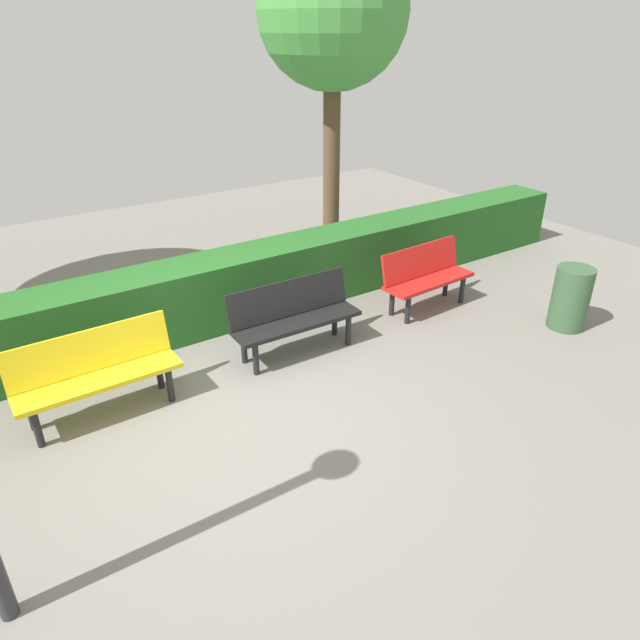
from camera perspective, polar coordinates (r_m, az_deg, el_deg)
The scene contains 7 objects.
ground_plane at distance 5.92m, azimuth -7.48°, elevation -9.12°, with size 16.00×16.00×0.00m, color gray.
bench_red at distance 7.90m, azimuth 10.48°, elevation 4.44°, with size 1.38×0.53×0.86m.
bench_black at distance 6.68m, azimuth -2.62°, elevation 0.54°, with size 1.57×0.51×0.86m.
bench_yellow at distance 6.03m, azimuth -21.46°, elevation -4.70°, with size 1.58×0.48×0.86m.
hedge_row at distance 7.59m, azimuth -8.02°, elevation 3.41°, with size 11.63×0.70×0.89m, color #266023.
tree_near at distance 9.55m, azimuth 1.29°, elevation 28.25°, with size 2.27×2.27×4.82m.
trash_bin at distance 7.93m, azimuth 23.70°, elevation 2.02°, with size 0.47×0.47×0.81m, color #385938.
Camera 1 is at (2.01, 4.33, 3.50)m, focal length 32.12 mm.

